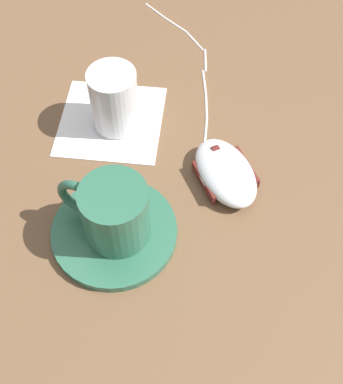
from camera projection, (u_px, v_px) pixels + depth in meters
name	position (u px, v px, depth m)	size (l,w,h in m)	color
ground_plane	(170.00, 207.00, 0.63)	(3.00, 3.00, 0.00)	brown
saucer	(114.00, 232.00, 0.60)	(0.14, 0.14, 0.01)	#2D664C
coffee_cup	(113.00, 212.00, 0.57)	(0.11, 0.07, 0.07)	#2D664C
computer_mouse	(226.00, 172.00, 0.63)	(0.11, 0.12, 0.03)	silver
mouse_cable	(191.00, 62.00, 0.76)	(0.14, 0.26, 0.00)	white
napkin_under_glass	(111.00, 121.00, 0.70)	(0.13, 0.13, 0.00)	white
drinking_glass	(114.00, 99.00, 0.66)	(0.06, 0.06, 0.08)	silver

